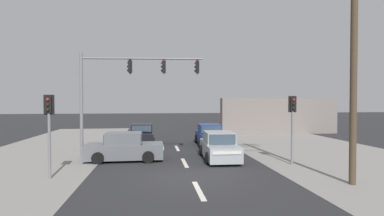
{
  "coord_description": "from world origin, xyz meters",
  "views": [
    {
      "loc": [
        -1.66,
        -12.8,
        3.28
      ],
      "look_at": [
        0.53,
        4.0,
        2.91
      ],
      "focal_mm": 28.0,
      "sensor_mm": 36.0,
      "label": 1
    }
  ],
  "objects_px": {
    "sedan_kerbside_parked": "(142,135)",
    "sedan_crossing_left": "(125,148)",
    "pedestal_signal_right_kerb": "(292,118)",
    "pedestal_signal_left_kerb": "(49,122)",
    "traffic_signal_mast": "(124,82)",
    "sedan_receding_far": "(219,147)",
    "utility_pole_foreground_right": "(351,40)",
    "sedan_oncoming_near": "(209,136)"
  },
  "relations": [
    {
      "from": "sedan_kerbside_parked",
      "to": "sedan_crossing_left",
      "type": "relative_size",
      "value": 1.01
    },
    {
      "from": "pedestal_signal_right_kerb",
      "to": "pedestal_signal_left_kerb",
      "type": "xyz_separation_m",
      "value": [
        -11.45,
        -1.4,
        0.0
      ]
    },
    {
      "from": "pedestal_signal_right_kerb",
      "to": "sedan_kerbside_parked",
      "type": "xyz_separation_m",
      "value": [
        -8.0,
        8.69,
        -1.71
      ]
    },
    {
      "from": "traffic_signal_mast",
      "to": "sedan_receding_far",
      "type": "distance_m",
      "value": 6.49
    },
    {
      "from": "pedestal_signal_left_kerb",
      "to": "sedan_receding_far",
      "type": "relative_size",
      "value": 0.83
    },
    {
      "from": "pedestal_signal_left_kerb",
      "to": "sedan_kerbside_parked",
      "type": "xyz_separation_m",
      "value": [
        3.45,
        10.08,
        -1.71
      ]
    },
    {
      "from": "utility_pole_foreground_right",
      "to": "pedestal_signal_left_kerb",
      "type": "xyz_separation_m",
      "value": [
        -11.96,
        2.41,
        -3.25
      ]
    },
    {
      "from": "traffic_signal_mast",
      "to": "sedan_crossing_left",
      "type": "bearing_deg",
      "value": -84.33
    },
    {
      "from": "pedestal_signal_right_kerb",
      "to": "sedan_crossing_left",
      "type": "relative_size",
      "value": 0.84
    },
    {
      "from": "traffic_signal_mast",
      "to": "pedestal_signal_left_kerb",
      "type": "height_order",
      "value": "traffic_signal_mast"
    },
    {
      "from": "traffic_signal_mast",
      "to": "pedestal_signal_left_kerb",
      "type": "bearing_deg",
      "value": -123.71
    },
    {
      "from": "sedan_oncoming_near",
      "to": "sedan_crossing_left",
      "type": "xyz_separation_m",
      "value": [
        -5.78,
        -5.3,
        0.0
      ]
    },
    {
      "from": "sedan_kerbside_parked",
      "to": "sedan_oncoming_near",
      "type": "bearing_deg",
      "value": -12.53
    },
    {
      "from": "pedestal_signal_right_kerb",
      "to": "sedan_crossing_left",
      "type": "distance_m",
      "value": 9.15
    },
    {
      "from": "sedan_oncoming_near",
      "to": "sedan_crossing_left",
      "type": "bearing_deg",
      "value": -137.53
    },
    {
      "from": "sedan_oncoming_near",
      "to": "sedan_kerbside_parked",
      "type": "distance_m",
      "value": 5.21
    },
    {
      "from": "sedan_receding_far",
      "to": "sedan_crossing_left",
      "type": "distance_m",
      "value": 5.29
    },
    {
      "from": "sedan_oncoming_near",
      "to": "pedestal_signal_right_kerb",
      "type": "bearing_deg",
      "value": -68.95
    },
    {
      "from": "utility_pole_foreground_right",
      "to": "sedan_receding_far",
      "type": "xyz_separation_m",
      "value": [
        -3.93,
        5.76,
        -4.96
      ]
    },
    {
      "from": "sedan_receding_far",
      "to": "sedan_crossing_left",
      "type": "relative_size",
      "value": 1.01
    },
    {
      "from": "pedestal_signal_right_kerb",
      "to": "pedestal_signal_left_kerb",
      "type": "height_order",
      "value": "same"
    },
    {
      "from": "pedestal_signal_right_kerb",
      "to": "pedestal_signal_left_kerb",
      "type": "relative_size",
      "value": 1.0
    },
    {
      "from": "traffic_signal_mast",
      "to": "pedestal_signal_left_kerb",
      "type": "relative_size",
      "value": 1.93
    },
    {
      "from": "traffic_signal_mast",
      "to": "sedan_oncoming_near",
      "type": "xyz_separation_m",
      "value": [
        5.83,
        4.89,
        -3.65
      ]
    },
    {
      "from": "utility_pole_foreground_right",
      "to": "sedan_oncoming_near",
      "type": "bearing_deg",
      "value": 106.74
    },
    {
      "from": "sedan_oncoming_near",
      "to": "utility_pole_foreground_right",
      "type": "bearing_deg",
      "value": -73.26
    },
    {
      "from": "utility_pole_foreground_right",
      "to": "sedan_crossing_left",
      "type": "relative_size",
      "value": 2.49
    },
    {
      "from": "traffic_signal_mast",
      "to": "sedan_receding_far",
      "type": "height_order",
      "value": "traffic_signal_mast"
    },
    {
      "from": "sedan_kerbside_parked",
      "to": "sedan_receding_far",
      "type": "height_order",
      "value": "same"
    },
    {
      "from": "pedestal_signal_left_kerb",
      "to": "pedestal_signal_right_kerb",
      "type": "bearing_deg",
      "value": 6.95
    },
    {
      "from": "traffic_signal_mast",
      "to": "sedan_crossing_left",
      "type": "xyz_separation_m",
      "value": [
        0.04,
        -0.41,
        -3.65
      ]
    },
    {
      "from": "pedestal_signal_left_kerb",
      "to": "sedan_crossing_left",
      "type": "relative_size",
      "value": 0.84
    },
    {
      "from": "sedan_receding_far",
      "to": "sedan_oncoming_near",
      "type": "bearing_deg",
      "value": 84.84
    },
    {
      "from": "pedestal_signal_right_kerb",
      "to": "sedan_kerbside_parked",
      "type": "height_order",
      "value": "pedestal_signal_right_kerb"
    },
    {
      "from": "sedan_oncoming_near",
      "to": "sedan_crossing_left",
      "type": "distance_m",
      "value": 7.84
    },
    {
      "from": "pedestal_signal_right_kerb",
      "to": "sedan_oncoming_near",
      "type": "bearing_deg",
      "value": 111.05
    },
    {
      "from": "traffic_signal_mast",
      "to": "utility_pole_foreground_right",
      "type": "bearing_deg",
      "value": -35.03
    },
    {
      "from": "traffic_signal_mast",
      "to": "sedan_crossing_left",
      "type": "distance_m",
      "value": 3.67
    },
    {
      "from": "utility_pole_foreground_right",
      "to": "pedestal_signal_right_kerb",
      "type": "xyz_separation_m",
      "value": [
        -0.51,
        3.81,
        -3.25
      ]
    },
    {
      "from": "utility_pole_foreground_right",
      "to": "sedan_kerbside_parked",
      "type": "xyz_separation_m",
      "value": [
        -8.51,
        12.5,
        -4.96
      ]
    },
    {
      "from": "pedestal_signal_right_kerb",
      "to": "sedan_receding_far",
      "type": "distance_m",
      "value": 4.29
    },
    {
      "from": "pedestal_signal_right_kerb",
      "to": "pedestal_signal_left_kerb",
      "type": "distance_m",
      "value": 11.53
    }
  ]
}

